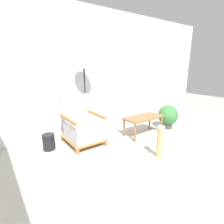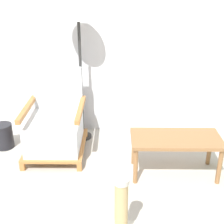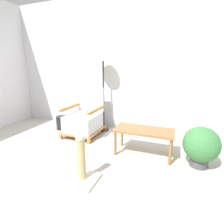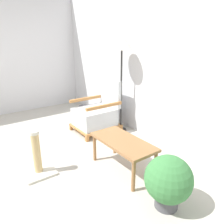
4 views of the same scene
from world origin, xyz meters
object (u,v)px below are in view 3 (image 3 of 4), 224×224
Objects in this scene: coffee_table at (144,133)px; vase at (61,122)px; scratching_post at (82,167)px; floor_lamp at (103,58)px; armchair at (85,119)px; potted_plant at (201,145)px.

vase is at bearing 165.17° from coffee_table.
coffee_table is 1.98m from vase.
coffee_table is at bearing 58.63° from scratching_post.
coffee_table is 3.03× the size of vase.
floor_lamp reaches higher than vase.
floor_lamp is 1.68m from coffee_table.
armchair reaches higher than potted_plant.
armchair is 1.63× the size of potted_plant.
armchair is at bearing 118.29° from scratching_post.
coffee_table is at bearing -18.28° from armchair.
coffee_table is at bearing 175.65° from potted_plant.
armchair reaches higher than coffee_table.
coffee_table reaches higher than vase.
coffee_table is 1.07m from scratching_post.
coffee_table is at bearing -37.11° from floor_lamp.
vase is (-0.90, -0.25, -1.33)m from floor_lamp.
vase is at bearing 172.34° from armchair.
potted_plant is (2.67, -0.56, 0.16)m from vase.
floor_lamp is at bearing 155.35° from potted_plant.
potted_plant is 1.58m from scratching_post.
armchair is at bearing 161.72° from coffee_table.
floor_lamp is at bearing 142.89° from coffee_table.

